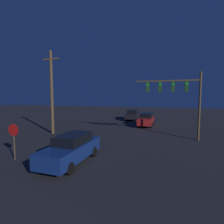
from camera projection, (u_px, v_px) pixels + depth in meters
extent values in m
cube|color=navy|center=(71.00, 151.00, 9.58)|extent=(1.74, 4.34, 0.76)
cube|color=black|center=(73.00, 139.00, 9.72)|extent=(1.43, 2.21, 0.50)
cylinder|color=black|center=(70.00, 169.00, 8.12)|extent=(0.20, 0.61, 0.60)
cylinder|color=black|center=(44.00, 165.00, 8.59)|extent=(0.20, 0.61, 0.60)
cylinder|color=black|center=(94.00, 152.00, 10.63)|extent=(0.20, 0.61, 0.60)
cylinder|color=black|center=(73.00, 149.00, 11.10)|extent=(0.20, 0.61, 0.60)
cube|color=#B21E1E|center=(146.00, 120.00, 21.71)|extent=(1.69, 4.32, 0.76)
cube|color=black|center=(146.00, 115.00, 21.86)|extent=(1.40, 2.20, 0.50)
cylinder|color=black|center=(151.00, 125.00, 20.26)|extent=(0.19, 0.60, 0.60)
cylinder|color=black|center=(138.00, 125.00, 20.71)|extent=(0.19, 0.60, 0.60)
cylinder|color=black|center=(153.00, 122.00, 22.78)|extent=(0.19, 0.60, 0.60)
cylinder|color=black|center=(142.00, 122.00, 23.23)|extent=(0.19, 0.60, 0.60)
cube|color=black|center=(132.00, 115.00, 27.40)|extent=(1.72, 4.33, 0.76)
cube|color=black|center=(132.00, 111.00, 27.55)|extent=(1.42, 2.21, 0.50)
cylinder|color=black|center=(136.00, 119.00, 25.96)|extent=(0.19, 0.61, 0.60)
cylinder|color=black|center=(126.00, 119.00, 26.35)|extent=(0.19, 0.61, 0.60)
cylinder|color=black|center=(138.00, 117.00, 28.51)|extent=(0.19, 0.61, 0.60)
cylinder|color=black|center=(129.00, 117.00, 28.90)|extent=(0.19, 0.61, 0.60)
cylinder|color=brown|center=(200.00, 106.00, 14.32)|extent=(0.18, 0.18, 5.67)
cube|color=brown|center=(167.00, 81.00, 14.89)|extent=(5.27, 0.12, 0.12)
cube|color=#1E471E|center=(186.00, 87.00, 14.48)|extent=(0.28, 0.28, 0.90)
cylinder|color=green|center=(187.00, 84.00, 14.32)|extent=(0.20, 0.02, 0.20)
cube|color=#1E471E|center=(173.00, 87.00, 14.78)|extent=(0.28, 0.28, 0.90)
cylinder|color=green|center=(173.00, 84.00, 14.62)|extent=(0.20, 0.02, 0.20)
cube|color=#1E471E|center=(160.00, 87.00, 15.09)|extent=(0.28, 0.28, 0.90)
cylinder|color=green|center=(160.00, 84.00, 14.93)|extent=(0.20, 0.02, 0.20)
cube|color=#1E471E|center=(148.00, 87.00, 15.39)|extent=(0.28, 0.28, 0.90)
cylinder|color=green|center=(148.00, 85.00, 15.23)|extent=(0.20, 0.02, 0.20)
cylinder|color=brown|center=(14.00, 142.00, 9.97)|extent=(0.07, 0.07, 2.10)
cylinder|color=red|center=(13.00, 130.00, 9.89)|extent=(0.68, 0.03, 0.68)
cylinder|color=brown|center=(52.00, 93.00, 16.93)|extent=(0.28, 0.28, 8.01)
cube|color=brown|center=(51.00, 59.00, 16.65)|extent=(1.70, 0.14, 0.14)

